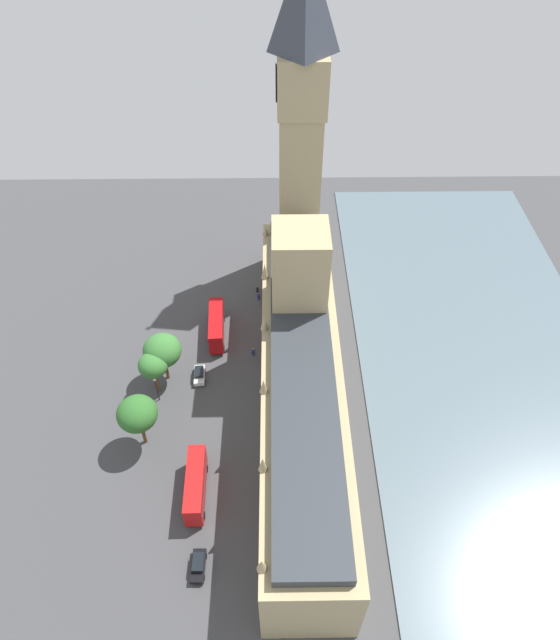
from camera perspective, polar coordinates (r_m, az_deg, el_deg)
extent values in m
plane|color=#424244|center=(91.99, 0.74, -9.48)|extent=(144.18, 144.18, 0.00)
cube|color=slate|center=(99.03, 21.75, -8.56)|extent=(43.94, 129.76, 0.25)
cube|color=tan|center=(86.57, 2.11, -6.88)|extent=(11.78, 66.53, 13.60)
cube|color=tan|center=(89.37, 1.93, 1.98)|extent=(8.50, 8.50, 27.60)
cube|color=#2D3338|center=(80.68, 2.25, -3.59)|extent=(8.95, 63.87, 1.60)
cone|color=tan|center=(102.54, -1.53, 9.23)|extent=(1.20, 1.20, 2.07)
cone|color=tan|center=(92.88, -1.58, 5.07)|extent=(1.20, 1.20, 2.96)
cone|color=tan|center=(84.14, -1.63, -0.23)|extent=(1.20, 1.20, 2.98)
cone|color=tan|center=(76.51, -1.69, -6.83)|extent=(1.20, 1.20, 2.41)
cone|color=tan|center=(69.82, -1.78, -14.62)|extent=(1.20, 1.20, 2.49)
cone|color=tan|center=(64.93, -1.88, -23.94)|extent=(1.20, 1.20, 2.04)
cube|color=tan|center=(107.92, 1.98, 12.60)|extent=(7.47, 7.47, 33.36)
cube|color=tan|center=(97.88, 2.31, 23.22)|extent=(8.21, 8.21, 9.68)
cylinder|color=silver|center=(97.76, -0.40, 23.23)|extent=(0.25, 5.67, 5.67)
torus|color=black|center=(97.76, -0.40, 23.23)|extent=(0.24, 5.91, 5.91)
cylinder|color=silver|center=(101.82, 2.21, 24.14)|extent=(5.67, 0.25, 5.67)
torus|color=black|center=(101.82, 2.21, 24.14)|extent=(5.91, 0.24, 5.91)
cube|color=#B20C0F|center=(101.58, -6.58, -0.54)|extent=(3.06, 10.62, 4.20)
cube|color=black|center=(101.52, -6.58, -0.51)|extent=(3.10, 10.22, 0.70)
cylinder|color=black|center=(100.54, -5.85, -2.85)|extent=(0.41, 1.12, 1.10)
cylinder|color=black|center=(100.70, -7.16, -2.91)|extent=(0.41, 1.12, 1.10)
cylinder|color=black|center=(105.57, -5.83, 0.13)|extent=(0.41, 1.12, 1.10)
cylinder|color=black|center=(105.72, -7.08, 0.07)|extent=(0.41, 1.12, 1.10)
cube|color=silver|center=(96.69, -8.30, -5.66)|extent=(2.04, 4.19, 0.75)
cube|color=black|center=(96.28, -8.34, -5.31)|extent=(1.65, 2.38, 0.65)
cylinder|color=black|center=(96.09, -7.81, -6.39)|extent=(0.29, 0.69, 0.68)
cylinder|color=black|center=(96.25, -8.78, -6.43)|extent=(0.29, 0.69, 0.68)
cylinder|color=black|center=(97.73, -7.78, -5.18)|extent=(0.29, 0.69, 0.68)
cylinder|color=black|center=(97.89, -8.73, -5.23)|extent=(0.29, 0.69, 0.68)
cube|color=red|center=(83.14, -8.70, -16.43)|extent=(2.75, 10.56, 4.20)
cube|color=black|center=(83.07, -8.70, -16.40)|extent=(2.80, 10.16, 0.70)
cylinder|color=black|center=(83.24, -7.89, -19.35)|extent=(0.38, 1.11, 1.10)
cylinder|color=black|center=(83.53, -9.55, -19.32)|extent=(0.38, 1.11, 1.10)
cylinder|color=black|center=(86.59, -7.59, -14.94)|extent=(0.38, 1.11, 1.10)
cylinder|color=black|center=(86.87, -9.15, -14.93)|extent=(0.38, 1.11, 1.10)
cube|color=black|center=(80.42, -8.41, -23.80)|extent=(1.83, 4.36, 0.75)
cube|color=black|center=(79.84, -8.45, -23.48)|extent=(1.52, 2.45, 0.65)
cylinder|color=black|center=(80.20, -7.88, -24.86)|extent=(0.26, 0.68, 0.68)
cylinder|color=black|center=(80.41, -9.12, -24.78)|extent=(0.26, 0.68, 0.68)
cylinder|color=black|center=(81.15, -7.66, -23.02)|extent=(0.26, 0.68, 0.68)
cylinder|color=black|center=(81.36, -8.87, -22.95)|extent=(0.26, 0.68, 0.68)
cylinder|color=black|center=(110.76, -2.35, 3.13)|extent=(0.65, 0.65, 1.38)
sphere|color=#8C6647|center=(110.21, -2.36, 3.44)|extent=(0.27, 0.27, 0.27)
cube|color=gray|center=(110.85, -2.24, 3.22)|extent=(0.29, 0.30, 0.25)
cylinder|color=navy|center=(109.28, -2.24, 2.43)|extent=(0.66, 0.66, 1.42)
sphere|color=tan|center=(108.70, -2.25, 2.76)|extent=(0.27, 0.27, 0.27)
cube|color=black|center=(109.10, -2.11, 2.40)|extent=(0.26, 0.33, 0.26)
cylinder|color=navy|center=(99.22, -2.77, -3.31)|extent=(0.67, 0.67, 1.43)
sphere|color=tan|center=(98.58, -2.78, -2.99)|extent=(0.28, 0.28, 0.28)
cube|color=black|center=(99.02, -2.87, -3.39)|extent=(0.32, 0.28, 0.26)
cylinder|color=brown|center=(96.50, -11.63, -4.94)|extent=(0.56, 0.56, 4.66)
ellipsoid|color=#387533|center=(92.99, -12.05, -3.09)|extent=(6.32, 6.32, 5.37)
cylinder|color=brown|center=(89.26, -13.94, -11.16)|extent=(0.56, 0.56, 5.23)
ellipsoid|color=#2D6628|center=(85.31, -14.51, -9.34)|extent=(6.08, 6.08, 5.17)
cylinder|color=brown|center=(95.06, -12.56, -6.16)|extent=(0.56, 0.56, 4.73)
ellipsoid|color=#387533|center=(91.89, -12.96, -4.54)|extent=(4.85, 4.85, 4.13)
cylinder|color=black|center=(93.63, -12.54, -7.09)|extent=(0.18, 0.18, 5.08)
sphere|color=#F2EAC6|center=(91.45, -12.82, -6.01)|extent=(0.56, 0.56, 0.56)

